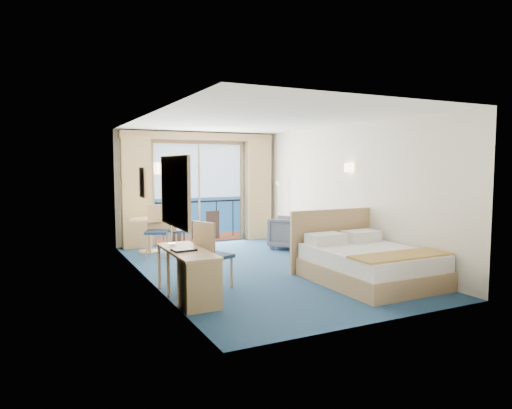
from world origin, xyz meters
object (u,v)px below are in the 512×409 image
bed (367,263)px  armchair (288,232)px  floor_lamp (279,196)px  round_table (149,227)px  table_chair_a (176,227)px  desk_chair (210,251)px  nightstand (341,247)px  desk (197,278)px  table_chair_b (158,227)px

bed → armchair: size_ratio=2.60×
floor_lamp → round_table: size_ratio=1.80×
armchair → table_chair_a: size_ratio=0.82×
bed → floor_lamp: bearing=81.5°
bed → desk_chair: bed is taller
floor_lamp → nightstand: bearing=-90.4°
nightstand → desk: 3.79m
floor_lamp → table_chair_a: size_ratio=1.52×
desk → round_table: size_ratio=1.80×
bed → armchair: 3.17m
bed → nightstand: (0.59, 1.47, -0.02)m
desk → table_chair_a: bearing=77.8°
bed → desk_chair: 2.57m
desk → desk_chair: bearing=56.4°
bed → round_table: (-2.60, 4.08, 0.26)m
nightstand → round_table: (-3.19, 2.61, 0.28)m
floor_lamp → table_chair_a: floor_lamp is taller
bed → table_chair_b: bearing=124.5°
armchair → desk_chair: desk_chair is taller
nightstand → floor_lamp: bearing=89.6°
floor_lamp → table_chair_a: 2.75m
bed → table_chair_b: size_ratio=1.96×
desk_chair → bed: bearing=-127.8°
nightstand → floor_lamp: floor_lamp is taller
floor_lamp → desk: 5.40m
bed → armchair: bearing=83.5°
round_table → table_chair_b: (0.08, -0.42, 0.03)m
desk_chair → table_chair_b: bearing=-20.9°
desk → table_chair_a: table_chair_a is taller
floor_lamp → table_chair_a: (-2.68, -0.20, -0.58)m
bed → desk: bearing=179.7°
bed → desk_chair: bearing=164.3°
desk_chair → table_chair_a: size_ratio=1.08×
desk → table_chair_b: 3.67m
nightstand → armchair: (-0.23, 1.68, 0.08)m
nightstand → floor_lamp: size_ratio=0.38×
nightstand → table_chair_b: (-3.10, 2.19, 0.31)m
desk → round_table: 4.09m
armchair → desk_chair: (-2.82, -2.46, 0.23)m
armchair → desk_chair: 3.75m
floor_lamp → desk_chair: floor_lamp is taller
round_table → table_chair_b: table_chair_b is taller
bed → round_table: 4.85m
nightstand → table_chair_a: size_ratio=0.58×
nightstand → round_table: size_ratio=0.69×
bed → desk_chair: (-2.46, 0.69, 0.28)m
bed → nightstand: bed is taller
round_table → desk_chair: bearing=-87.6°
desk_chair → table_chair_a: 3.17m
nightstand → table_chair_b: table_chair_b is taller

